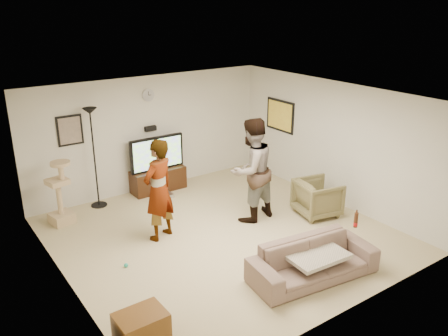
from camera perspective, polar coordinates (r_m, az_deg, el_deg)
floor at (r=8.47m, az=-0.23°, el=-8.23°), size 5.50×5.50×0.02m
ceiling at (r=7.61m, az=-0.26°, el=8.72°), size 5.50×5.50×0.02m
wall_back at (r=10.22m, az=-9.12°, el=4.18°), size 5.50×0.04×2.50m
wall_front at (r=6.09m, az=14.85°, el=-7.59°), size 5.50×0.04×2.50m
wall_left at (r=6.88m, az=-19.45°, el=-4.79°), size 0.04×5.50×2.50m
wall_right at (r=9.71m, az=13.21°, el=3.04°), size 0.04×5.50×2.50m
wall_clock at (r=10.00m, az=-9.32°, el=8.83°), size 0.26×0.04×0.26m
wall_speaker at (r=10.13m, az=-9.01°, el=4.81°), size 0.25×0.10×0.10m
picture_back at (r=9.52m, az=-18.39°, el=4.40°), size 0.42×0.03×0.52m
picture_right at (r=10.71m, az=6.90°, el=6.41°), size 0.03×0.78×0.62m
tv_stand at (r=10.34m, az=-8.07°, el=-1.43°), size 1.19×0.45×0.50m
console_box at (r=10.05m, az=-7.53°, el=-3.38°), size 0.40×0.30×0.07m
tv at (r=10.13m, az=-8.24°, el=1.81°), size 1.23×0.08×0.73m
tv_screen at (r=10.09m, az=-8.12°, el=1.74°), size 1.14×0.01×0.64m
floor_lamp at (r=9.56m, az=-15.61°, el=1.13°), size 0.32×0.32×2.05m
cat_tree at (r=9.16m, az=-19.63°, el=-2.89°), size 0.46×0.46×1.23m
person_left at (r=8.08m, az=-8.02°, el=-2.69°), size 0.78×0.65×1.82m
person_right at (r=8.68m, az=3.38°, el=-0.28°), size 1.05×0.87×1.99m
sofa at (r=7.28m, az=10.89°, el=-11.07°), size 2.07×1.03×0.58m
throw_blanket at (r=7.24m, az=11.07°, el=-10.32°), size 0.94×0.76×0.06m
beer_bottle at (r=7.70m, az=15.88°, el=-6.17°), size 0.06×0.06×0.25m
armchair at (r=9.25m, az=11.41°, el=-3.60°), size 0.93×0.91×0.71m
side_table at (r=6.12m, az=-10.11°, el=-18.75°), size 0.61×0.46×0.40m
toy_ball at (r=7.68m, az=-11.93°, el=-11.59°), size 0.07×0.07×0.07m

